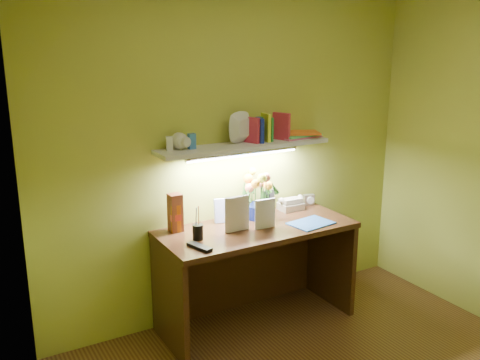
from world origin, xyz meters
The scene contains 13 objects.
desk centered at (0.00, 1.20, 0.38)m, with size 1.40×0.60×0.75m, color #311E0D.
flower_bouquet centered at (0.11, 1.37, 0.93)m, with size 0.22×0.22×0.35m, color #080F3D, non-canonical shape.
telephone centered at (0.43, 1.40, 0.80)m, with size 0.18×0.13×0.11m, color beige, non-canonical shape.
desk_clock centered at (0.63, 1.43, 0.79)m, with size 0.09×0.04×0.09m, color #ACABB0.
whisky_bottle centered at (-0.54, 1.39, 0.87)m, with size 0.07×0.07×0.25m, color #B04E06, non-canonical shape.
whisky_box centered at (-0.53, 1.40, 0.88)m, with size 0.09×0.09×0.27m, color #5A2714.
pen_cup centered at (-0.47, 1.19, 0.84)m, with size 0.07×0.07×0.17m, color black.
art_card centered at (-0.14, 1.40, 0.84)m, with size 0.17×0.03×0.17m, color white, non-canonical shape.
tv_remote centered at (-0.53, 1.04, 0.76)m, with size 0.05×0.19×0.02m, color black.
blue_folder centered at (0.37, 1.06, 0.75)m, with size 0.30×0.22×0.01m, color blue.
desk_book_a centered at (-0.26, 1.19, 0.88)m, with size 0.19×0.02×0.25m, color beige.
desk_book_b centered at (-0.04, 1.15, 0.86)m, with size 0.16×0.02×0.21m, color silver.
wall_shelf centered at (0.02, 1.38, 1.33)m, with size 1.32×0.33×0.23m.
Camera 1 is at (-1.88, -1.83, 2.04)m, focal length 40.00 mm.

